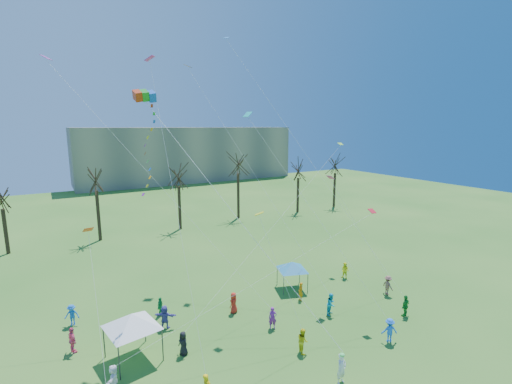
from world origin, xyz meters
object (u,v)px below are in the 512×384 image
distant_building (188,154)px  hero_kite_flyer (341,369)px  canopy_tent_white (132,321)px  canopy_tent_blue (292,266)px  big_box_kite (152,152)px

distant_building → hero_kite_flyer: 86.35m
distant_building → canopy_tent_white: size_ratio=13.86×
distant_building → canopy_tent_blue: bearing=-102.6°
big_box_kite → canopy_tent_white: bearing=-138.1°
distant_building → big_box_kite: bearing=-111.7°
big_box_kite → canopy_tent_blue: bearing=3.9°
distant_building → big_box_kite: 78.24m
hero_kite_flyer → canopy_tent_white: size_ratio=0.44×
canopy_tent_blue → hero_kite_flyer: bearing=-113.1°
distant_building → canopy_tent_blue: size_ratio=17.71×
distant_building → canopy_tent_blue: 73.53m
distant_building → canopy_tent_white: distant_building is taller
hero_kite_flyer → canopy_tent_blue: 13.01m
hero_kite_flyer → distant_building: bearing=68.6°
canopy_tent_white → canopy_tent_blue: 15.75m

